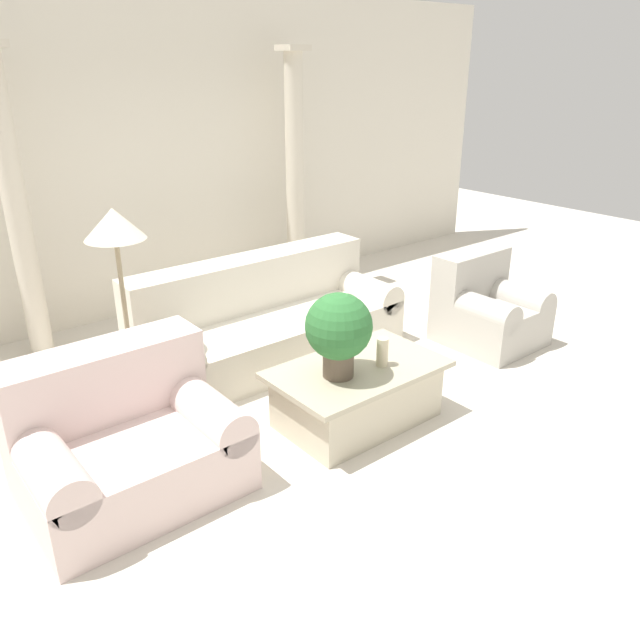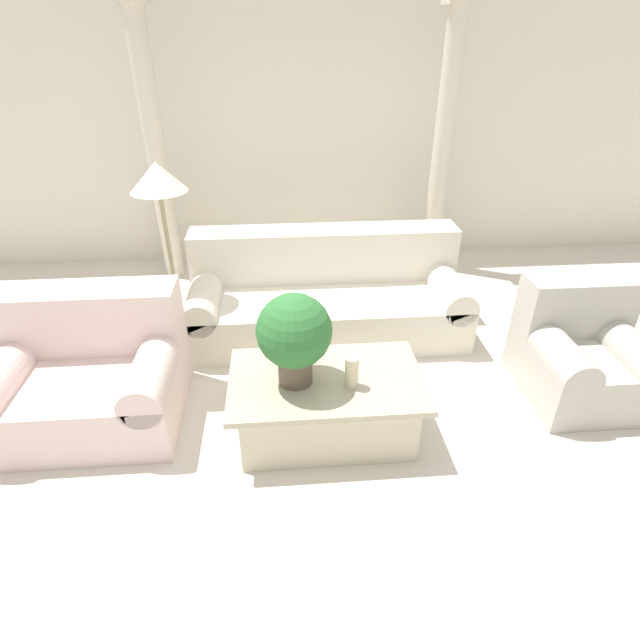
{
  "view_description": "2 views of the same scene",
  "coord_description": "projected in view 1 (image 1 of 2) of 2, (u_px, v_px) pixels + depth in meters",
  "views": [
    {
      "loc": [
        -2.66,
        -3.27,
        2.49
      ],
      "look_at": [
        0.17,
        0.21,
        0.62
      ],
      "focal_mm": 35.0,
      "sensor_mm": 36.0,
      "label": 1
    },
    {
      "loc": [
        -0.16,
        -2.9,
        2.41
      ],
      "look_at": [
        0.09,
        0.17,
        0.6
      ],
      "focal_mm": 28.0,
      "sensor_mm": 36.0,
      "label": 2
    }
  ],
  "objects": [
    {
      "name": "ground_plane",
      "position": [
        320.0,
        407.0,
        4.85
      ],
      "size": [
        16.0,
        16.0,
        0.0
      ],
      "primitive_type": "plane",
      "color": "silver"
    },
    {
      "name": "wall_back",
      "position": [
        143.0,
        157.0,
        6.26
      ],
      "size": [
        10.0,
        0.06,
        3.2
      ],
      "color": "silver",
      "rests_on": "ground_plane"
    },
    {
      "name": "sofa_long",
      "position": [
        266.0,
        320.0,
        5.6
      ],
      "size": [
        2.39,
        0.98,
        0.87
      ],
      "color": "beige",
      "rests_on": "ground_plane"
    },
    {
      "name": "loveseat",
      "position": [
        125.0,
        438.0,
        3.84
      ],
      "size": [
        1.25,
        0.98,
        0.87
      ],
      "color": "beige",
      "rests_on": "ground_plane"
    },
    {
      "name": "coffee_table",
      "position": [
        357.0,
        393.0,
        4.59
      ],
      "size": [
        1.26,
        0.78,
        0.45
      ],
      "color": "beige",
      "rests_on": "ground_plane"
    },
    {
      "name": "potted_plant",
      "position": [
        339.0,
        329.0,
        4.25
      ],
      "size": [
        0.47,
        0.47,
        0.61
      ],
      "color": "brown",
      "rests_on": "coffee_table"
    },
    {
      "name": "pillar_candle",
      "position": [
        382.0,
        352.0,
        4.49
      ],
      "size": [
        0.08,
        0.08,
        0.22
      ],
      "color": "beige",
      "rests_on": "coffee_table"
    },
    {
      "name": "floor_lamp",
      "position": [
        115.0,
        234.0,
        4.4
      ],
      "size": [
        0.43,
        0.43,
        1.55
      ],
      "color": "gray",
      "rests_on": "ground_plane"
    },
    {
      "name": "column_left",
      "position": [
        16.0,
        208.0,
        5.23
      ],
      "size": [
        0.28,
        0.28,
        2.65
      ],
      "color": "beige",
      "rests_on": "ground_plane"
    },
    {
      "name": "column_right",
      "position": [
        295.0,
        172.0,
        6.93
      ],
      "size": [
        0.28,
        0.28,
        2.65
      ],
      "color": "beige",
      "rests_on": "ground_plane"
    },
    {
      "name": "armchair",
      "position": [
        487.0,
        307.0,
        5.89
      ],
      "size": [
        0.82,
        0.84,
        0.84
      ],
      "color": "#B7B2A8",
      "rests_on": "ground_plane"
    }
  ]
}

